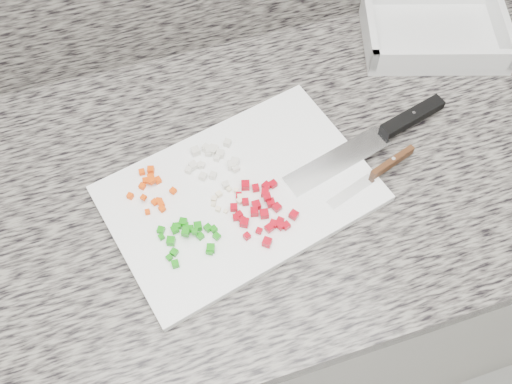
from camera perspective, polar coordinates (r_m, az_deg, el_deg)
cabinet at (r=1.34m, az=-1.13°, el=-9.24°), size 3.92×0.62×0.86m
countertop at (r=0.94m, az=-1.60°, el=1.04°), size 3.96×0.64×0.04m
cutting_board at (r=0.89m, az=-1.62°, el=-0.18°), size 0.45×0.35×0.01m
carrot_pile at (r=0.90m, az=-10.40°, el=0.44°), size 0.08×0.09×0.02m
onion_pile at (r=0.92m, az=-4.22°, el=3.37°), size 0.09×0.09×0.01m
green_pepper_pile at (r=0.85m, az=-6.78°, el=-4.41°), size 0.09×0.07×0.02m
red_pepper_pile at (r=0.86m, az=0.51°, el=-1.85°), size 0.10×0.12×0.02m
garlic_pile at (r=0.88m, az=-2.88°, el=-0.70°), size 0.05×0.04×0.01m
chef_knife at (r=0.97m, az=13.01°, el=5.95°), size 0.31×0.11×0.02m
paring_knife at (r=0.92m, az=12.48°, el=2.22°), size 0.17×0.07×0.02m
tray at (r=1.15m, az=17.31°, el=15.05°), size 0.30×0.26×0.05m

